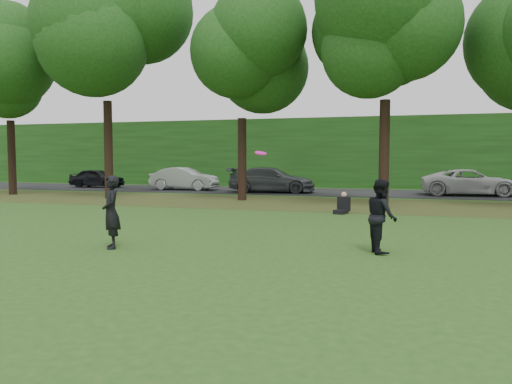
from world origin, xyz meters
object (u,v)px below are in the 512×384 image
Objects in this scene: player_right at (381,216)px; frisbee at (261,153)px; seated_person at (343,205)px; player_left at (111,212)px.

frisbee is at bearing 81.68° from player_right.
player_right is at bearing -59.64° from seated_person.
player_left is 2.09× the size of seated_person.
frisbee reaches higher than player_right.
seated_person is (0.87, 8.21, -1.96)m from frisbee.
player_right is 7.97m from seated_person.
frisbee is at bearing -79.15° from seated_person.
frisbee is 8.48m from seated_person.
player_left reaches higher than player_right.
frisbee is 0.39× the size of seated_person.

